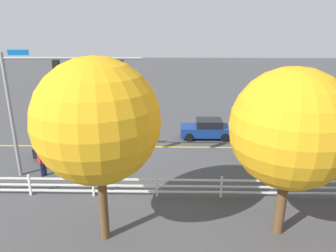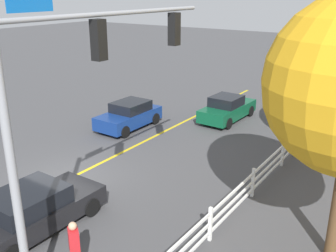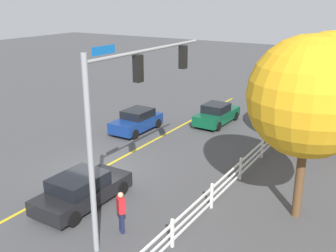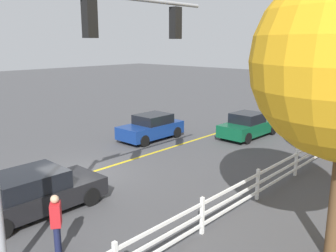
# 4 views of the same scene
# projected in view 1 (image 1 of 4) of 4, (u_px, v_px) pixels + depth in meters

# --- Properties ---
(ground_plane) EXTENTS (120.00, 120.00, 0.00)m
(ground_plane) POSITION_uv_depth(u_px,v_px,m) (120.00, 147.00, 22.39)
(ground_plane) COLOR #444447
(lane_center_stripe) EXTENTS (28.00, 0.16, 0.01)m
(lane_center_stripe) POSITION_uv_depth(u_px,v_px,m) (176.00, 147.00, 22.31)
(lane_center_stripe) COLOR gold
(lane_center_stripe) RESTS_ON ground_plane
(signal_assembly) EXTENTS (7.36, 0.38, 7.13)m
(signal_assembly) POSITION_uv_depth(u_px,v_px,m) (48.00, 90.00, 16.62)
(signal_assembly) COLOR gray
(signal_assembly) RESTS_ON ground_plane
(car_0) EXTENTS (4.53, 2.06, 1.44)m
(car_0) POSITION_uv_depth(u_px,v_px,m) (72.00, 147.00, 20.53)
(car_0) COLOR black
(car_0) RESTS_ON ground_plane
(car_1) EXTENTS (4.26, 1.89, 1.48)m
(car_1) POSITION_uv_depth(u_px,v_px,m) (279.00, 149.00, 20.16)
(car_1) COLOR #0C4C2D
(car_1) RESTS_ON ground_plane
(car_2) EXTENTS (3.91, 1.86, 1.46)m
(car_2) POSITION_uv_depth(u_px,v_px,m) (207.00, 129.00, 23.92)
(car_2) COLOR navy
(car_2) RESTS_ON ground_plane
(pedestrian) EXTENTS (0.45, 0.48, 1.69)m
(pedestrian) POSITION_uv_depth(u_px,v_px,m) (42.00, 161.00, 17.85)
(pedestrian) COLOR #191E3F
(pedestrian) RESTS_ON ground_plane
(white_rail_fence) EXTENTS (26.10, 0.10, 1.15)m
(white_rail_fence) POSITION_uv_depth(u_px,v_px,m) (157.00, 186.00, 15.78)
(white_rail_fence) COLOR white
(white_rail_fence) RESTS_ON ground_plane
(tree_0) EXTENTS (4.68, 4.68, 7.38)m
(tree_0) POSITION_uv_depth(u_px,v_px,m) (97.00, 121.00, 11.36)
(tree_0) COLOR brown
(tree_0) RESTS_ON ground_plane
(tree_2) EXTENTS (4.68, 4.68, 6.97)m
(tree_2) POSITION_uv_depth(u_px,v_px,m) (291.00, 129.00, 11.84)
(tree_2) COLOR brown
(tree_2) RESTS_ON ground_plane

